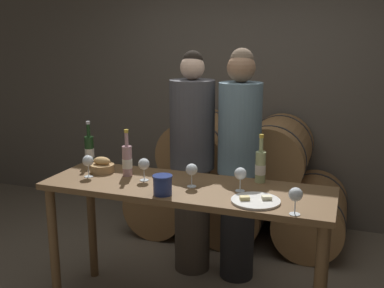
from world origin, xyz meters
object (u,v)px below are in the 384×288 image
object	(u,v)px
wine_glass_left	(144,165)
wine_glass_center	(192,170)
person_left	(192,163)
bread_basket	(102,166)
cheese_plate	(256,201)
wine_glass_far_right	(296,195)
wine_glass_right	(240,174)
tasting_table	(186,205)
person_right	(239,164)
blue_crock	(163,184)
wine_bottle_red	(89,150)
wine_bottle_rose	(127,160)
wine_glass_far_left	(88,161)
wine_bottle_white	(260,166)

from	to	relation	value
wine_glass_left	wine_glass_center	world-z (taller)	same
person_left	bread_basket	xyz separation A→B (m)	(-0.49, -0.54, 0.07)
cheese_plate	person_left	bearing A→B (deg)	131.01
wine_glass_left	wine_glass_far_right	world-z (taller)	same
person_left	wine_glass_right	distance (m)	0.83
tasting_table	person_right	xyz separation A→B (m)	(0.20, 0.62, 0.13)
blue_crock	wine_glass_center	size ratio (longest dim) A/B	0.80
cheese_plate	wine_glass_center	distance (m)	0.48
wine_bottle_red	wine_glass_right	distance (m)	1.24
wine_glass_left	blue_crock	bearing A→B (deg)	-43.39
person_left	wine_glass_center	world-z (taller)	person_left
person_left	wine_glass_center	distance (m)	0.69
person_left	bread_basket	distance (m)	0.73
blue_crock	person_right	bearing A→B (deg)	72.04
wine_bottle_red	wine_bottle_rose	distance (m)	0.43
person_left	wine_glass_far_left	world-z (taller)	person_left
person_right	cheese_plate	xyz separation A→B (m)	(0.29, -0.77, 0.01)
wine_bottle_white	bread_basket	bearing A→B (deg)	-172.26
person_left	bread_basket	size ratio (longest dim) A/B	10.39
person_right	wine_glass_center	world-z (taller)	person_right
wine_glass_far_left	wine_glass_center	world-z (taller)	same
wine_bottle_white	wine_glass_right	bearing A→B (deg)	-109.47
blue_crock	wine_glass_far_left	size ratio (longest dim) A/B	0.80
wine_glass_far_left	wine_glass_right	xyz separation A→B (m)	(1.05, 0.06, 0.00)
wine_bottle_rose	wine_glass_far_left	bearing A→B (deg)	-153.82
wine_glass_far_left	blue_crock	bearing A→B (deg)	-14.34
wine_bottle_white	wine_bottle_rose	xyz separation A→B (m)	(-0.89, -0.17, 0.00)
bread_basket	cheese_plate	xyz separation A→B (m)	(1.16, -0.23, -0.03)
wine_bottle_white	wine_glass_far_right	size ratio (longest dim) A/B	2.11
tasting_table	person_right	bearing A→B (deg)	72.42
tasting_table	wine_bottle_rose	world-z (taller)	wine_bottle_rose
wine_bottle_red	wine_glass_left	xyz separation A→B (m)	(0.56, -0.22, -0.00)
wine_bottle_rose	cheese_plate	bearing A→B (deg)	-12.54
bread_basket	wine_glass_far_right	world-z (taller)	wine_glass_far_right
wine_bottle_red	wine_glass_center	size ratio (longest dim) A/B	2.16
tasting_table	wine_bottle_rose	bearing A→B (deg)	171.53
wine_bottle_red	wine_bottle_white	distance (m)	1.30
blue_crock	wine_glass_far_left	xyz separation A→B (m)	(-0.62, 0.16, 0.04)
wine_bottle_rose	wine_glass_left	xyz separation A→B (m)	(0.16, -0.06, -0.00)
wine_glass_center	blue_crock	bearing A→B (deg)	-120.04
person_left	cheese_plate	size ratio (longest dim) A/B	6.17
person_left	cheese_plate	xyz separation A→B (m)	(0.67, -0.77, 0.04)
person_right	wine_glass_left	bearing A→B (deg)	-128.84
wine_glass_far_left	wine_glass_far_right	distance (m)	1.44
person_left	bread_basket	world-z (taller)	person_left
wine_glass_center	person_right	bearing A→B (deg)	76.30
person_left	wine_bottle_rose	xyz separation A→B (m)	(-0.28, -0.56, 0.14)
wine_glass_left	wine_glass_far_right	bearing A→B (deg)	-14.56
wine_bottle_white	wine_bottle_rose	distance (m)	0.91
blue_crock	wine_glass_left	xyz separation A→B (m)	(-0.23, 0.22, 0.04)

